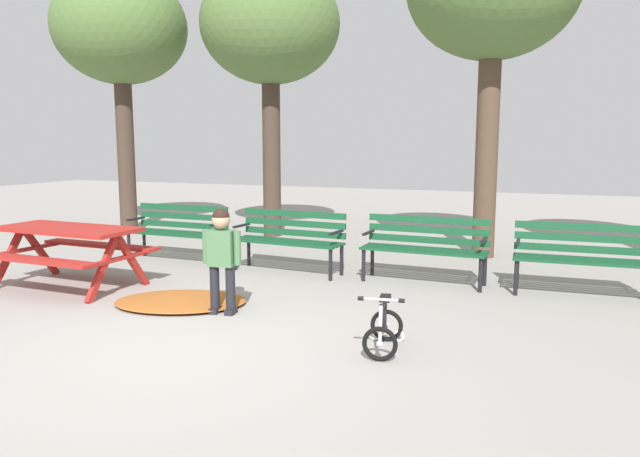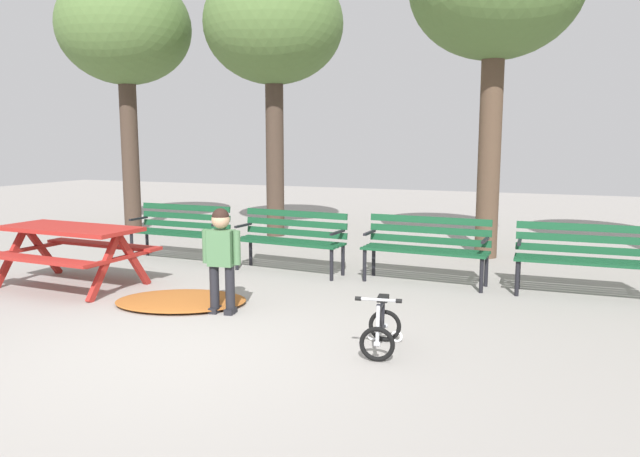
% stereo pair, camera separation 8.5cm
% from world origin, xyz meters
% --- Properties ---
extents(ground, '(36.00, 36.00, 0.00)m').
position_xyz_m(ground, '(0.00, 0.00, 0.00)').
color(ground, gray).
extents(picnic_table, '(1.85, 1.41, 0.79)m').
position_xyz_m(picnic_table, '(-2.56, 1.44, 0.59)').
color(picnic_table, maroon).
rests_on(picnic_table, ground).
extents(park_bench_far_left, '(1.61, 0.50, 0.85)m').
position_xyz_m(park_bench_far_left, '(-2.26, 3.37, 0.51)').
color(park_bench_far_left, '#144728').
rests_on(park_bench_far_left, ground).
extents(park_bench_left, '(1.63, 0.58, 0.85)m').
position_xyz_m(park_bench_left, '(-0.35, 3.27, 0.51)').
color(park_bench_left, '#144728').
rests_on(park_bench_left, ground).
extents(park_bench_right, '(1.62, 0.51, 0.85)m').
position_xyz_m(park_bench_right, '(1.54, 3.33, 0.51)').
color(park_bench_right, '#144728').
rests_on(park_bench_right, ground).
extents(park_bench_far_right, '(1.61, 0.51, 0.85)m').
position_xyz_m(park_bench_far_right, '(3.44, 3.34, 0.51)').
color(park_bench_far_right, '#144728').
rests_on(park_bench_far_right, ground).
extents(child_standing, '(0.43, 0.19, 1.13)m').
position_xyz_m(child_standing, '(-0.16, 1.11, 0.67)').
color(child_standing, black).
rests_on(child_standing, ground).
extents(kids_bicycle, '(0.44, 0.60, 0.54)m').
position_xyz_m(kids_bicycle, '(1.74, 0.63, 0.20)').
color(kids_bicycle, black).
rests_on(kids_bicycle, ground).
extents(leaf_pile, '(1.74, 1.46, 0.07)m').
position_xyz_m(leaf_pile, '(-0.80, 1.26, 0.04)').
color(leaf_pile, '#9E5623').
rests_on(leaf_pile, ground).
extents(tree_far_left, '(2.60, 2.60, 5.13)m').
position_xyz_m(tree_far_left, '(-5.05, 5.66, 3.97)').
color(tree_far_left, '#423328').
rests_on(tree_far_left, ground).
extents(tree_left, '(2.60, 2.60, 5.07)m').
position_xyz_m(tree_left, '(-2.02, 6.15, 3.92)').
color(tree_left, '#423328').
rests_on(tree_left, ground).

